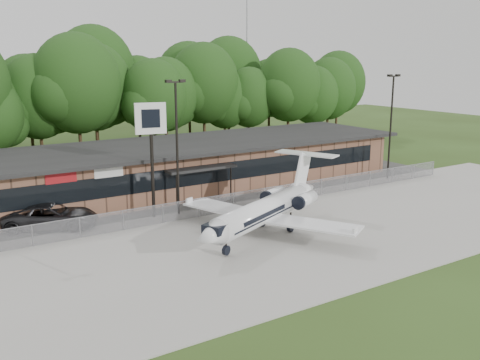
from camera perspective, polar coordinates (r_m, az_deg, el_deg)
ground at (r=31.66m, az=15.66°, el=-9.43°), size 160.00×160.00×0.00m
apron at (r=37.03m, az=6.40°, el=-5.64°), size 64.00×18.00×0.08m
parking_lot at (r=46.13m, az=-2.62°, el=-1.84°), size 50.00×9.00×0.06m
terminal at (r=49.44m, az=-5.24°, el=1.68°), size 41.00×11.65×4.30m
fence at (r=42.23m, az=0.44°, el=-2.17°), size 46.00×0.04×1.52m
treeline at (r=65.21m, az=-12.79°, el=8.85°), size 72.00×12.00×15.00m
radio_mast at (r=80.43m, az=0.74°, el=13.44°), size 0.20×0.20×25.00m
light_pole_mid at (r=40.03m, az=-6.76°, el=4.51°), size 1.55×0.30×10.23m
light_pole_right at (r=54.10m, az=15.82°, el=6.29°), size 1.55×0.30×10.23m
business_jet at (r=35.98m, az=2.88°, el=-3.25°), size 14.28×12.73×4.94m
suv at (r=39.85m, az=-19.52°, el=-3.69°), size 7.07×5.51×1.79m
pole_sign at (r=39.42m, az=-9.48°, el=5.20°), size 2.26×0.74×8.63m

